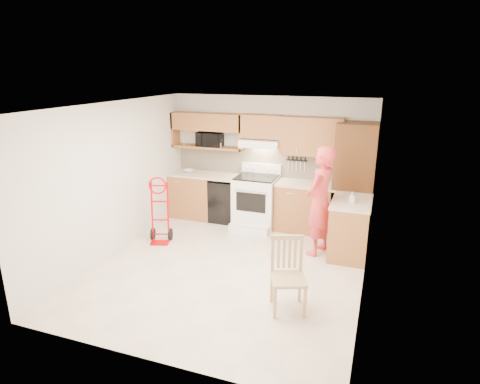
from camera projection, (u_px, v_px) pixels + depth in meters
The scene contains 28 objects.
floor at pixel (229, 268), 6.36m from camera, with size 4.00×4.50×0.02m, color beige.
ceiling at pixel (228, 105), 5.63m from camera, with size 4.00×4.50×0.02m, color white.
wall_back at pixel (270, 160), 8.03m from camera, with size 4.00×0.02×2.50m, color silver.
wall_front at pixel (145, 255), 3.96m from camera, with size 4.00×0.02×2.50m, color silver.
wall_left at pixel (114, 180), 6.64m from camera, with size 0.02×4.50×2.50m, color silver.
wall_right at pixel (371, 206), 5.35m from camera, with size 0.02×4.50×2.50m, color silver.
backsplash at pixel (269, 163), 8.02m from camera, with size 3.92×0.03×0.55m, color beige.
lower_cab_left at pixel (193, 195), 8.48m from camera, with size 0.90×0.60×0.90m, color #9B6232.
dishwasher at pixel (227, 200), 8.25m from camera, with size 0.60×0.60×0.85m, color black.
lower_cab_right at pixel (307, 208), 7.72m from camera, with size 1.14×0.60×0.90m, color #9B6232.
countertop_left at pixel (206, 175), 8.25m from camera, with size 1.50×0.63×0.04m, color beige.
countertop_right at pixel (308, 184), 7.58m from camera, with size 1.14×0.63×0.04m, color beige.
cab_return_right at pixel (350, 229), 6.72m from camera, with size 0.60×1.00×0.90m, color #9B6232.
countertop_return at pixel (352, 202), 6.58m from camera, with size 0.63×1.00×0.04m, color beige.
pantry_tall at pixel (354, 181), 7.28m from camera, with size 0.70×0.60×2.10m, color #502D0F.
upper_cab_left at pixel (208, 122), 8.06m from camera, with size 1.50×0.33×0.34m, color #9B6232.
upper_shelf_mw at pixel (208, 147), 8.21m from camera, with size 1.50×0.33×0.04m, color #9B6232.
upper_cab_center at pixel (262, 126), 7.71m from camera, with size 0.76×0.33×0.44m, color #9B6232.
upper_cab_right at pixel (311, 136), 7.45m from camera, with size 1.14×0.33×0.70m, color #9B6232.
range_hood at pixel (261, 143), 7.74m from camera, with size 0.76×0.46×0.14m, color white.
knife_strip at pixel (297, 163), 7.81m from camera, with size 0.40×0.05×0.29m, color black, non-canonical shape.
microwave at pixel (210, 139), 8.15m from camera, with size 0.52×0.35×0.29m, color black.
range at pixel (255, 198), 7.87m from camera, with size 0.80×1.06×1.19m, color white, non-canonical shape.
person at pixel (320, 201), 6.63m from camera, with size 0.67×0.44×1.83m, color #D73A3E.
hand_truck at pixel (159, 213), 7.17m from camera, with size 0.43×0.39×1.09m, color #BE0108, non-canonical shape.
dining_chair at pixel (288, 276), 5.13m from camera, with size 0.43×0.47×0.96m, color tan, non-canonical shape.
soap_bottle at pixel (352, 197), 6.44m from camera, with size 0.08×0.09×0.19m, color white.
bowl at pixel (189, 171), 8.36m from camera, with size 0.22×0.22×0.05m, color white.
Camera 1 is at (2.08, -5.35, 3.00)m, focal length 30.39 mm.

